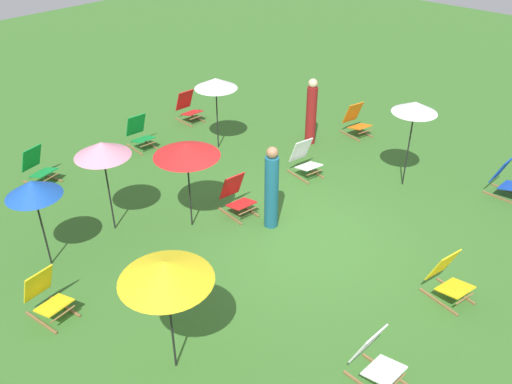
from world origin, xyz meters
The scene contains 19 objects.
ground_plane centered at (0.00, 0.00, 0.00)m, with size 40.00×40.00×0.00m, color #386B28.
deckchair_0 centered at (4.11, -2.21, 0.37)m, with size 0.51×0.78×0.83m.
deckchair_1 centered at (-4.30, 1.66, 0.37)m, with size 0.56×0.81×0.83m.
deckchair_2 centered at (4.48, 1.79, 0.37)m, with size 0.64×0.85×0.83m.
deckchair_4 centered at (-0.23, 1.52, 0.37)m, with size 0.58×0.82×0.83m.
deckchair_5 centered at (1.92, 1.47, 0.37)m, with size 0.62×0.84×0.83m.
deckchair_6 centered at (2.13, 5.65, 0.37)m, with size 0.54×0.80×0.83m.
deckchair_7 centered at (0.24, 5.32, 0.37)m, with size 0.56×0.81×0.83m.
deckchair_8 centered at (0.30, -2.74, 0.37)m, with size 0.63×0.84×0.83m.
deckchair_9 centered at (-2.31, 5.59, 0.37)m, with size 0.63×0.84×0.83m.
deckchair_10 centered at (-1.92, -2.75, 0.37)m, with size 0.52×0.79×0.83m.
umbrella_0 centered at (-3.63, -0.58, 1.73)m, with size 1.24×1.24×1.88m.
umbrella_1 centered at (-3.64, 2.81, 1.56)m, with size 0.92×0.92×1.70m.
umbrella_2 centered at (-1.16, 1.85, 1.66)m, with size 1.24×1.24×1.79m.
umbrella_3 centered at (-2.25, 2.87, 1.72)m, with size 1.02×1.02×1.86m.
umbrella_4 centered at (1.54, 3.89, 1.66)m, with size 1.02×1.02×1.79m.
umbrella_5 centered at (3.03, -0.42, 1.82)m, with size 0.94×0.94×1.94m.
person_0 centered at (-0.11, 0.70, 0.83)m, with size 0.33×0.33×1.71m.
person_1 centered at (3.29, 2.36, 0.82)m, with size 0.26×0.26×1.68m.
Camera 1 is at (-6.71, -4.95, 6.13)m, focal length 37.86 mm.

